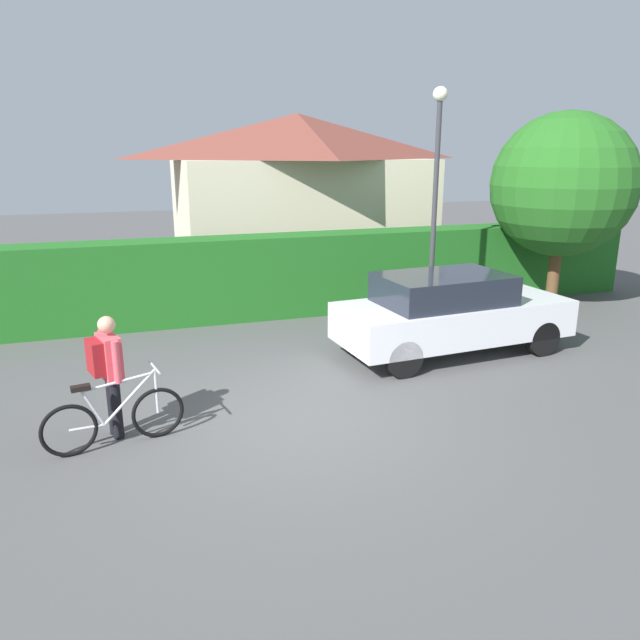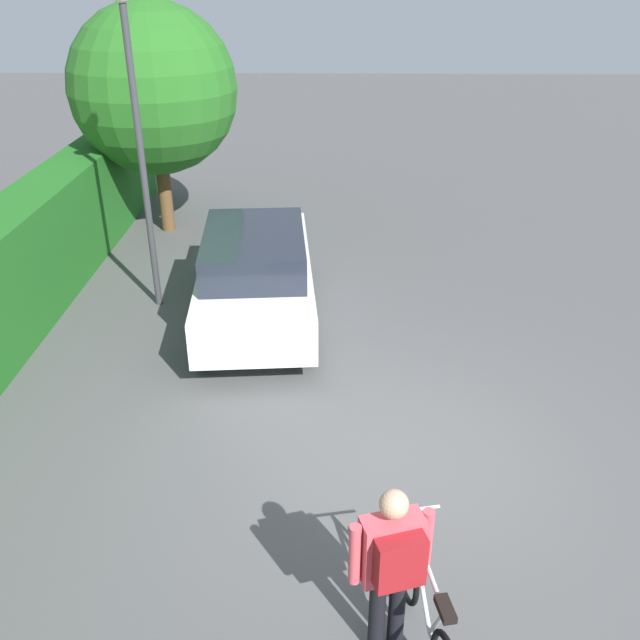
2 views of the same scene
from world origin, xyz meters
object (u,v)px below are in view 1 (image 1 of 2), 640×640
at_px(street_lamp, 436,179).
at_px(parked_car_near, 451,312).
at_px(tree_kerbside, 563,185).
at_px(person_rider, 108,366).
at_px(bicycle, 115,418).

bearing_deg(street_lamp, parked_car_near, -106.00).
height_order(parked_car_near, tree_kerbside, tree_kerbside).
distance_m(person_rider, street_lamp, 7.22).
distance_m(bicycle, tree_kerbside, 10.68).
height_order(parked_car_near, street_lamp, street_lamp).
bearing_deg(person_rider, bicycle, -83.40).
distance_m(parked_car_near, bicycle, 5.96).
height_order(bicycle, tree_kerbside, tree_kerbside).
bearing_deg(tree_kerbside, person_rider, -158.57).
bearing_deg(bicycle, street_lamp, 29.62).
height_order(person_rider, tree_kerbside, tree_kerbside).
bearing_deg(street_lamp, tree_kerbside, 9.48).
bearing_deg(parked_car_near, street_lamp, 74.00).
bearing_deg(bicycle, parked_car_near, 18.11).
xyz_separation_m(bicycle, street_lamp, (6.13, 3.48, 2.60)).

